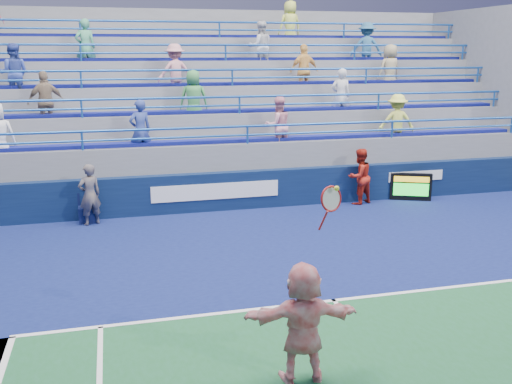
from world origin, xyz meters
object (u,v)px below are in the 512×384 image
object	(u,v)px
serve_speed_board	(411,187)
line_judge	(90,195)
ball_girl	(359,177)
tennis_player	(303,322)
judge_chair	(87,213)

from	to	relation	value
serve_speed_board	line_judge	bearing A→B (deg)	-178.84
line_judge	ball_girl	bearing A→B (deg)	156.76
line_judge	ball_girl	xyz separation A→B (m)	(7.63, 0.22, 0.02)
tennis_player	ball_girl	distance (m)	9.59
judge_chair	tennis_player	size ratio (longest dim) A/B	0.28
judge_chair	tennis_player	bearing A→B (deg)	-69.77
tennis_player	serve_speed_board	bearing A→B (deg)	52.99
tennis_player	ball_girl	xyz separation A→B (m)	(4.62, 8.40, -0.03)
judge_chair	line_judge	xyz separation A→B (m)	(0.11, -0.26, 0.56)
serve_speed_board	ball_girl	size ratio (longest dim) A/B	0.71
serve_speed_board	tennis_player	xyz separation A→B (m)	(-6.31, -8.37, 0.44)
serve_speed_board	ball_girl	xyz separation A→B (m)	(-1.68, 0.04, 0.40)
serve_speed_board	tennis_player	size ratio (longest dim) A/B	0.43
judge_chair	tennis_player	world-z (taller)	tennis_player
tennis_player	line_judge	bearing A→B (deg)	110.16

